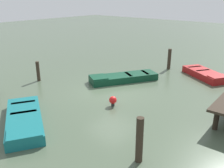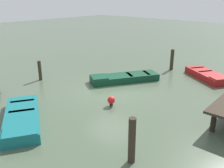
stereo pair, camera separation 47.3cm
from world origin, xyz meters
name	(u,v)px [view 1 (the left image)]	position (x,y,z in m)	size (l,w,h in m)	color
ground_plane	(112,90)	(0.00, 0.00, 0.00)	(80.00, 80.00, 0.00)	#475642
rowboat_red	(205,74)	(-5.51, 3.07, 0.22)	(2.74, 3.34, 0.46)	maroon
rowboat_teal	(24,119)	(5.19, -0.22, 0.22)	(3.04, 3.95, 0.46)	#14666B
rowboat_dark_green	(123,78)	(-1.59, -0.46, 0.22)	(4.13, 3.07, 0.46)	#0C3823
mooring_piling_far_right	(169,59)	(-5.75, 0.39, 0.72)	(0.24, 0.24, 1.43)	#33281E
mooring_piling_mid_right	(139,140)	(4.15, 4.61, 0.76)	(0.23, 0.23, 1.52)	#33281E
mooring_piling_center	(38,71)	(1.69, -4.42, 0.60)	(0.20, 0.20, 1.20)	#33281E
marker_buoy	(113,100)	(1.55, 1.37, 0.29)	(0.36, 0.36, 0.48)	#262626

